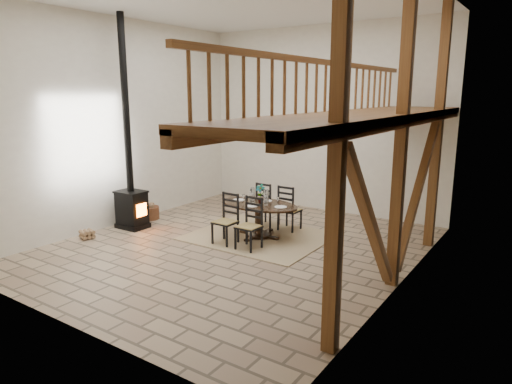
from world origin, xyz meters
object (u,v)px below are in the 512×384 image
Objects in this scene: dining_table at (259,218)px; log_basket at (150,212)px; log_stack at (87,234)px; wood_stove at (130,183)px.

dining_table is 4.29× the size of log_basket.
dining_table is at bearing 6.11° from log_basket.
log_stack is (-3.16, -2.28, -0.35)m from dining_table.
wood_stove is at bearing -158.21° from dining_table.
dining_table is 6.09× the size of log_stack.
log_stack is at bearing -88.63° from log_basket.
log_basket is (-3.21, -0.34, -0.27)m from dining_table.
wood_stove is at bearing -72.67° from log_basket.
log_basket is at bearing 106.00° from wood_stove.
log_basket reaches higher than log_stack.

